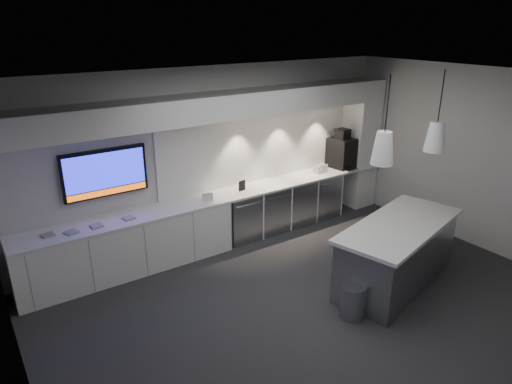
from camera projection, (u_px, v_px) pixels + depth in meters
floor at (307, 300)px, 6.38m from camera, size 7.00×7.00×0.00m
ceiling at (318, 81)px, 5.32m from camera, size 7.00×7.00×0.00m
wall_back at (216, 156)px, 7.78m from camera, size 7.00×0.00×7.00m
wall_front at (503, 290)px, 3.92m from camera, size 7.00×0.00×7.00m
wall_left at (9, 284)px, 4.01m from camera, size 0.00×7.00×7.00m
wall_right at (470, 157)px, 7.69m from camera, size 0.00×7.00×7.00m
back_counter at (226, 195)px, 7.75m from camera, size 6.80×0.65×0.04m
left_base_cabinets at (129, 246)px, 6.99m from camera, size 3.30×0.63×0.86m
fridge_unit_a at (239, 216)px, 8.04m from camera, size 0.60×0.61×0.85m
fridge_unit_b at (268, 209)px, 8.37m from camera, size 0.60×0.61×0.85m
fridge_unit_c at (295, 201)px, 8.71m from camera, size 0.60×0.61×0.85m
fridge_unit_d at (320, 195)px, 9.04m from camera, size 0.60×0.61×0.85m
backsplash at (273, 143)px, 8.38m from camera, size 4.60×0.03×1.30m
soffit at (223, 105)px, 7.23m from camera, size 6.90×0.60×0.40m
column at (360, 144)px, 9.31m from camera, size 0.55×0.55×2.60m
wall_tv at (105, 173)px, 6.72m from camera, size 1.25×0.07×0.72m
island at (397, 253)px, 6.65m from camera, size 2.43×1.49×0.96m
bin at (353, 301)px, 5.95m from camera, size 0.39×0.39×0.46m
coffee_machine at (342, 152)px, 9.07m from camera, size 0.47×0.63×0.78m
sign_black at (242, 186)px, 7.87m from camera, size 0.14×0.04×0.18m
sign_white at (207, 197)px, 7.42m from camera, size 0.18×0.08×0.14m
cup_cluster at (320, 169)px, 8.84m from camera, size 0.27×0.17×0.15m
tray_a at (48, 235)px, 6.24m from camera, size 0.18×0.18×0.02m
tray_b at (71, 232)px, 6.32m from camera, size 0.20×0.20×0.02m
tray_c at (97, 226)px, 6.52m from camera, size 0.18×0.18×0.02m
tray_d at (129, 218)px, 6.78m from camera, size 0.19×0.19×0.02m
pendant_left at (383, 148)px, 5.78m from camera, size 0.30×0.30×1.12m
pendant_right at (436, 136)px, 6.34m from camera, size 0.30×0.30×1.12m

